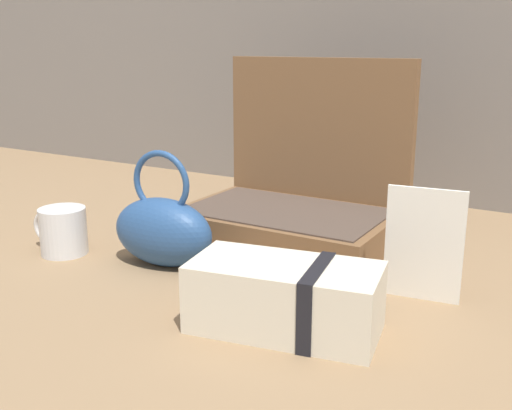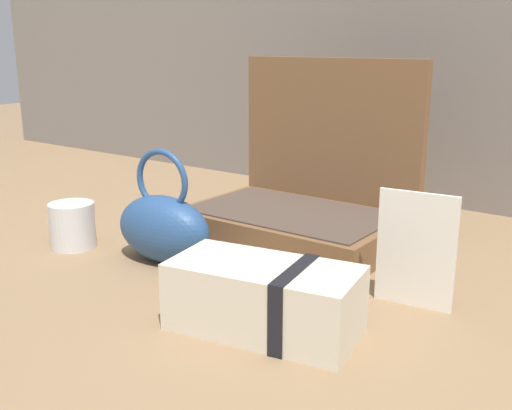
{
  "view_description": "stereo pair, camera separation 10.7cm",
  "coord_description": "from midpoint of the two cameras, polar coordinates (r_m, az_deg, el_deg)",
  "views": [
    {
      "loc": [
        0.52,
        -0.91,
        0.38
      ],
      "look_at": [
        -0.01,
        -0.02,
        0.1
      ],
      "focal_mm": 42.69,
      "sensor_mm": 36.0,
      "label": 1
    },
    {
      "loc": [
        0.61,
        -0.85,
        0.38
      ],
      "look_at": [
        -0.01,
        -0.02,
        0.1
      ],
      "focal_mm": 42.69,
      "sensor_mm": 36.0,
      "label": 2
    }
  ],
  "objects": [
    {
      "name": "coffee_mug",
      "position": [
        1.2,
        -20.15,
        -2.33
      ],
      "size": [
        0.12,
        0.09,
        0.09
      ],
      "color": "silver",
      "rests_on": "ground_plane"
    },
    {
      "name": "teal_pouch_handbag",
      "position": [
        1.09,
        -11.53,
        -2.28
      ],
      "size": [
        0.2,
        0.11,
        0.21
      ],
      "color": "#284C7F",
      "rests_on": "ground_plane"
    },
    {
      "name": "cream_toiletry_bag",
      "position": [
        0.83,
        -0.78,
        -8.74
      ],
      "size": [
        0.27,
        0.17,
        0.1
      ],
      "color": "beige",
      "rests_on": "ground_plane"
    },
    {
      "name": "open_suitcase",
      "position": [
        1.23,
        1.4,
        0.78
      ],
      "size": [
        0.41,
        0.28,
        0.35
      ],
      "color": "brown",
      "rests_on": "ground_plane"
    },
    {
      "name": "info_card_left",
      "position": [
        0.94,
        12.33,
        -3.7
      ],
      "size": [
        0.12,
        0.02,
        0.18
      ],
      "primitive_type": "cube",
      "rotation": [
        0.0,
        0.0,
        0.12
      ],
      "color": "white",
      "rests_on": "ground_plane"
    },
    {
      "name": "ground_plane",
      "position": [
        1.12,
        -1.89,
        -5.06
      ],
      "size": [
        6.0,
        6.0,
        0.0
      ],
      "primitive_type": "plane",
      "color": "#8C6D4C"
    }
  ]
}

